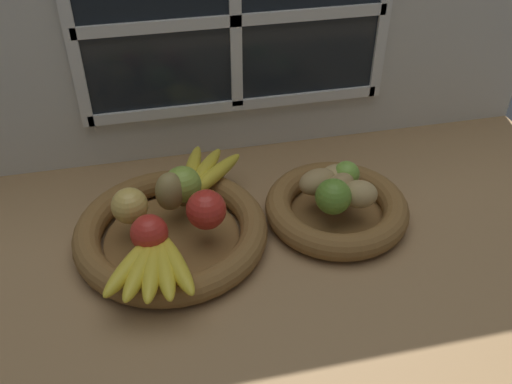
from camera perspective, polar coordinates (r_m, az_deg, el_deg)
name	(u,v)px	position (r cm, az deg, el deg)	size (l,w,h in cm)	color
ground_plane	(265,231)	(110.55, 0.94, -4.03)	(140.00, 90.00, 3.00)	#9E774C
back_wall	(234,31)	(120.20, -2.29, 16.05)	(140.00, 4.60, 55.00)	silver
fruit_bowl_left	(171,232)	(105.77, -8.61, -4.05)	(36.05, 36.05, 5.09)	brown
fruit_bowl_right	(336,208)	(111.03, 8.18, -1.65)	(28.10, 28.10, 5.09)	brown
apple_red_right	(206,210)	(99.95, -5.10, -1.79)	(7.28, 7.28, 7.28)	red
apple_golden_left	(130,206)	(103.39, -12.73, -1.38)	(6.70, 6.70, 6.70)	#DBB756
apple_red_front	(149,233)	(97.08, -10.81, -4.12)	(6.53, 6.53, 6.53)	red
apple_green_back	(183,185)	(106.32, -7.49, 0.73)	(7.22, 7.22, 7.22)	#8CAD3D
pear_brown	(170,191)	(104.59, -8.75, 0.06)	(5.86, 5.33, 7.71)	olive
banana_bunch_front	(154,263)	(94.00, -10.38, -7.14)	(16.26, 17.68, 3.15)	yellow
banana_bunch_back	(202,174)	(112.30, -5.56, 1.79)	(15.48, 19.17, 2.94)	yellow
potato_large	(339,187)	(107.88, 8.42, 0.47)	(8.01, 4.83, 4.89)	#A38451
potato_small	(359,194)	(106.60, 10.47, -0.21)	(6.86, 5.67, 5.16)	tan
potato_back	(341,175)	(111.76, 8.62, 1.68)	(7.65, 5.57, 4.13)	tan
potato_oblong	(318,182)	(108.86, 6.30, 1.04)	(7.94, 5.54, 4.83)	#A38451
lime_near	(333,197)	(103.90, 7.87, -0.46)	(6.76, 6.76, 6.76)	olive
lime_far	(346,174)	(111.39, 9.18, 1.82)	(5.20, 5.20, 5.20)	#7AAD3D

